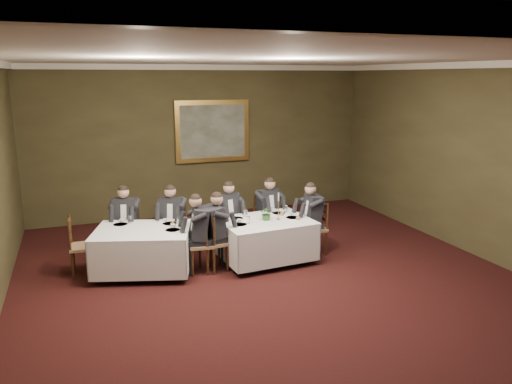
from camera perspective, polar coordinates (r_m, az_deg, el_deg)
ground at (r=7.73m, az=3.50°, el=-11.75°), size 10.00×10.00×0.00m
ceiling at (r=7.02m, az=3.91°, el=15.15°), size 8.00×10.00×0.10m
back_wall at (r=11.86m, az=-6.12°, el=5.79°), size 8.00×0.10×3.50m
right_wall at (r=9.50m, az=26.40°, el=2.67°), size 0.10×10.00×3.50m
crown_molding at (r=7.02m, az=3.90°, el=14.66°), size 8.00×10.00×0.12m
table_main at (r=8.91m, az=1.11°, el=-5.18°), size 1.67×1.33×0.67m
table_second at (r=8.60m, az=-12.80°, el=-6.20°), size 1.85×1.60×0.67m
chair_main_backleft at (r=9.51m, az=-3.34°, el=-5.05°), size 0.53×0.51×1.00m
diner_main_backleft at (r=9.44m, az=-3.33°, el=-3.75°), size 0.50×0.56×1.35m
chair_main_backright at (r=9.83m, az=1.28°, el=-4.42°), size 0.51×0.50×1.00m
diner_main_backright at (r=9.76m, az=1.32°, el=-3.16°), size 0.49×0.55×1.35m
chair_main_endleft at (r=8.61m, az=-4.96°, el=-7.07°), size 0.47×0.48×1.00m
diner_main_endleft at (r=8.53m, az=-4.92°, el=-5.62°), size 0.52×0.45×1.35m
chair_main_endright at (r=9.42m, az=6.62°, el=-5.31°), size 0.45×0.47×1.00m
diner_main_endright at (r=9.35m, az=6.60°, el=-3.99°), size 0.51×0.44×1.35m
chair_sec_backleft at (r=9.48m, az=-14.48°, el=-5.53°), size 0.55×0.54×1.00m
diner_sec_backleft at (r=9.40m, az=-14.57°, el=-4.23°), size 0.53×0.58×1.35m
chair_sec_backright at (r=9.35m, az=-9.40°, el=-5.54°), size 0.58×0.57×1.00m
diner_sec_backright at (r=9.27m, az=-9.47°, el=-4.23°), size 0.58×0.61×1.35m
chair_sec_endright at (r=8.55m, az=-6.13°, el=-7.24°), size 0.47×0.49×1.00m
diner_sec_endright at (r=8.47m, az=-6.25°, el=-5.79°), size 0.52×0.45×1.35m
chair_sec_endleft at (r=8.87m, az=-19.11°, el=-7.15°), size 0.44×0.46×1.00m
centerpiece at (r=8.79m, az=1.24°, el=-2.37°), size 0.30×0.28×0.27m
candlestick at (r=8.81m, az=2.58°, el=-2.01°), size 0.07×0.07×0.50m
place_setting_table_main at (r=8.98m, az=-1.99°, el=-2.74°), size 0.33×0.31×0.14m
place_setting_table_second at (r=8.91m, az=-14.93°, el=-3.30°), size 0.33×0.31×0.14m
painting at (r=11.83m, az=-4.99°, el=6.94°), size 1.77×0.09×1.44m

